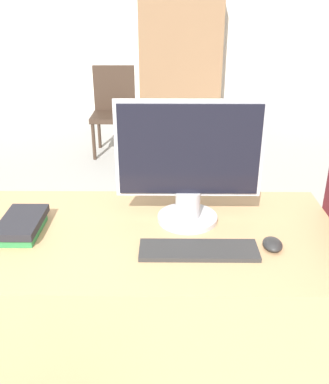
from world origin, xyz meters
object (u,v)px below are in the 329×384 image
object	(u,v)px
keyboard	(199,250)
book_stack	(20,226)
monitor	(189,164)
mouse	(273,244)
far_chair	(114,107)

from	to	relation	value
keyboard	book_stack	bearing A→B (deg)	168.72
monitor	mouse	distance (m)	0.42
monitor	far_chair	world-z (taller)	monitor
keyboard	mouse	xyz separation A→B (m)	(0.26, 0.03, 0.01)
book_stack	mouse	bearing A→B (deg)	-6.52
monitor	mouse	world-z (taller)	monitor
monitor	keyboard	world-z (taller)	monitor
monitor	mouse	size ratio (longest dim) A/B	5.95
keyboard	mouse	distance (m)	0.26
far_chair	mouse	bearing A→B (deg)	-86.92
monitor	book_stack	size ratio (longest dim) A/B	2.24
monitor	far_chair	size ratio (longest dim) A/B	0.61
monitor	keyboard	xyz separation A→B (m)	(0.03, -0.23, -0.23)
mouse	far_chair	world-z (taller)	far_chair
monitor	far_chair	xyz separation A→B (m)	(-0.66, 3.01, -0.50)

